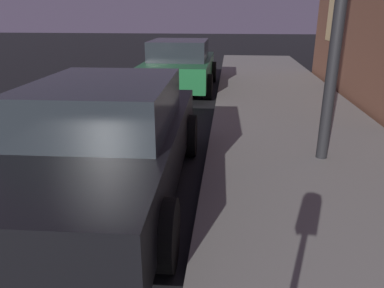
% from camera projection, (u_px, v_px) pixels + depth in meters
% --- Properties ---
extents(car_black, '(2.10, 4.51, 1.43)m').
position_uv_depth(car_black, '(107.00, 141.00, 4.46)').
color(car_black, black).
rests_on(car_black, ground).
extents(car_green, '(2.02, 4.11, 1.43)m').
position_uv_depth(car_green, '(180.00, 66.00, 10.74)').
color(car_green, '#19592D').
rests_on(car_green, ground).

